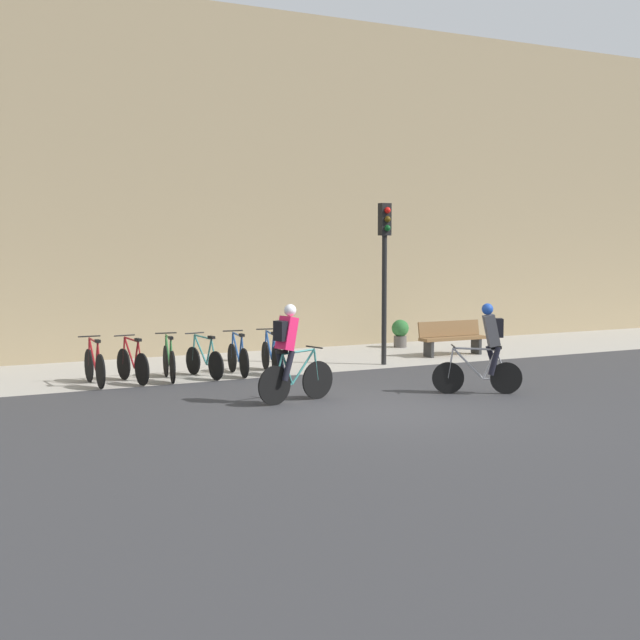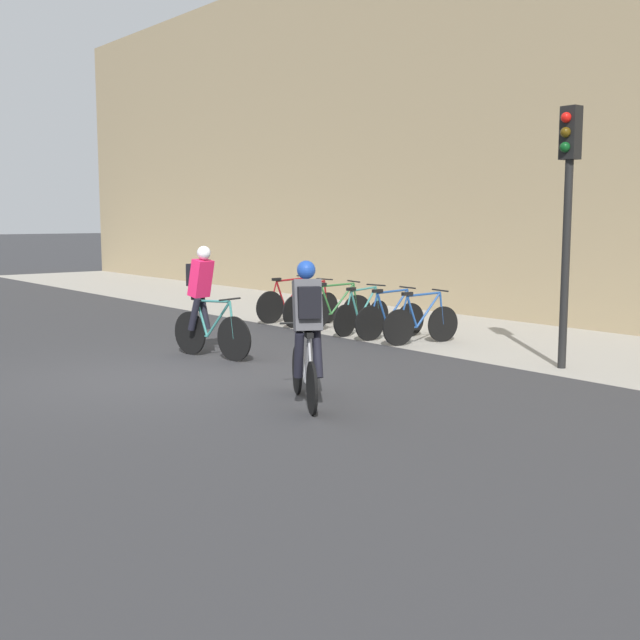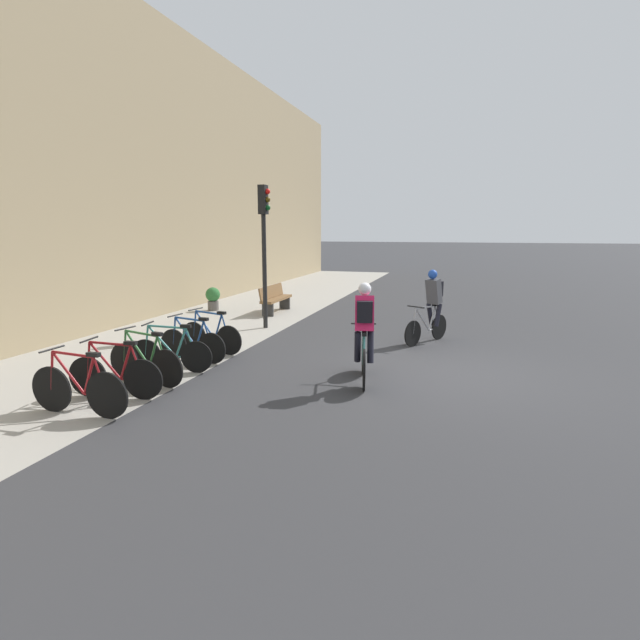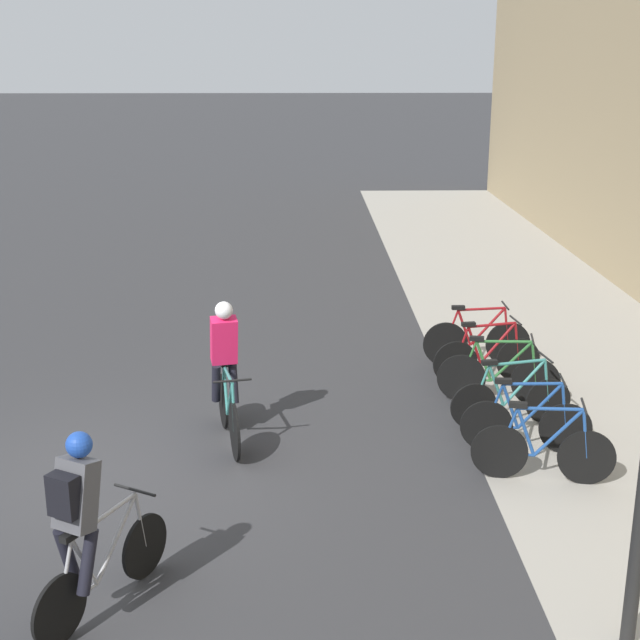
{
  "view_description": "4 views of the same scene",
  "coord_description": "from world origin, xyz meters",
  "px_view_note": "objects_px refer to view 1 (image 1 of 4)",
  "views": [
    {
      "loc": [
        -8.01,
        -12.95,
        2.86
      ],
      "look_at": [
        0.17,
        2.64,
        1.37
      ],
      "focal_mm": 50.0,
      "sensor_mm": 36.0,
      "label": 1
    },
    {
      "loc": [
        10.04,
        -5.23,
        2.25
      ],
      "look_at": [
        1.51,
        1.72,
        0.84
      ],
      "focal_mm": 45.0,
      "sensor_mm": 36.0,
      "label": 2
    },
    {
      "loc": [
        -9.39,
        -0.23,
        2.69
      ],
      "look_at": [
        -0.58,
        2.38,
        1.01
      ],
      "focal_mm": 28.0,
      "sensor_mm": 36.0,
      "label": 3
    },
    {
      "loc": [
        9.39,
        2.38,
        4.71
      ],
      "look_at": [
        -0.87,
        2.61,
        1.61
      ],
      "focal_mm": 50.0,
      "sensor_mm": 36.0,
      "label": 4
    }
  ],
  "objects_px": {
    "parked_bike_4": "(238,357)",
    "parked_bike_5": "(271,355)",
    "traffic_light_pole": "(385,254)",
    "bench": "(452,337)",
    "cyclist_grey": "(488,345)",
    "parked_bike_3": "(204,360)",
    "cyclist_pink": "(290,351)",
    "parked_bike_0": "(95,365)",
    "parked_bike_1": "(133,364)",
    "parked_bike_2": "(169,361)",
    "potted_plant": "(400,332)"
  },
  "relations": [
    {
      "from": "cyclist_grey",
      "to": "bench",
      "type": "height_order",
      "value": "cyclist_grey"
    },
    {
      "from": "parked_bike_5",
      "to": "bench",
      "type": "relative_size",
      "value": 0.85
    },
    {
      "from": "cyclist_pink",
      "to": "cyclist_grey",
      "type": "distance_m",
      "value": 3.89
    },
    {
      "from": "bench",
      "to": "potted_plant",
      "type": "height_order",
      "value": "bench"
    },
    {
      "from": "potted_plant",
      "to": "cyclist_pink",
      "type": "bearing_deg",
      "value": -135.31
    },
    {
      "from": "parked_bike_0",
      "to": "parked_bike_3",
      "type": "bearing_deg",
      "value": -0.04
    },
    {
      "from": "cyclist_pink",
      "to": "parked_bike_4",
      "type": "relative_size",
      "value": 1.13
    },
    {
      "from": "parked_bike_3",
      "to": "parked_bike_5",
      "type": "xyz_separation_m",
      "value": [
        1.57,
        0.0,
        0.01
      ]
    },
    {
      "from": "parked_bike_5",
      "to": "parked_bike_4",
      "type": "bearing_deg",
      "value": 180.0
    },
    {
      "from": "parked_bike_2",
      "to": "potted_plant",
      "type": "distance_m",
      "value": 8.12
    },
    {
      "from": "parked_bike_0",
      "to": "parked_bike_5",
      "type": "relative_size",
      "value": 1.05
    },
    {
      "from": "parked_bike_0",
      "to": "parked_bike_1",
      "type": "distance_m",
      "value": 0.79
    },
    {
      "from": "bench",
      "to": "traffic_light_pole",
      "type": "bearing_deg",
      "value": -164.01
    },
    {
      "from": "parked_bike_2",
      "to": "bench",
      "type": "xyz_separation_m",
      "value": [
        7.81,
        0.65,
        0.07
      ]
    },
    {
      "from": "cyclist_grey",
      "to": "potted_plant",
      "type": "distance_m",
      "value": 7.89
    },
    {
      "from": "potted_plant",
      "to": "cyclist_grey",
      "type": "bearing_deg",
      "value": -110.59
    },
    {
      "from": "cyclist_grey",
      "to": "traffic_light_pole",
      "type": "relative_size",
      "value": 0.46
    },
    {
      "from": "cyclist_pink",
      "to": "parked_bike_3",
      "type": "bearing_deg",
      "value": 94.26
    },
    {
      "from": "parked_bike_4",
      "to": "traffic_light_pole",
      "type": "height_order",
      "value": "traffic_light_pole"
    },
    {
      "from": "traffic_light_pole",
      "to": "bench",
      "type": "xyz_separation_m",
      "value": [
        2.5,
        0.72,
        -2.17
      ]
    },
    {
      "from": "cyclist_pink",
      "to": "parked_bike_0",
      "type": "xyz_separation_m",
      "value": [
        -2.64,
        3.68,
        -0.54
      ]
    },
    {
      "from": "cyclist_grey",
      "to": "parked_bike_3",
      "type": "relative_size",
      "value": 1.07
    },
    {
      "from": "traffic_light_pole",
      "to": "bench",
      "type": "distance_m",
      "value": 3.39
    },
    {
      "from": "bench",
      "to": "cyclist_pink",
      "type": "bearing_deg",
      "value": -147.31
    },
    {
      "from": "parked_bike_4",
      "to": "potted_plant",
      "type": "xyz_separation_m",
      "value": [
        6.05,
        2.81,
        0.05
      ]
    },
    {
      "from": "cyclist_pink",
      "to": "parked_bike_1",
      "type": "bearing_deg",
      "value": 116.71
    },
    {
      "from": "parked_bike_0",
      "to": "parked_bike_2",
      "type": "bearing_deg",
      "value": -0.02
    },
    {
      "from": "parked_bike_4",
      "to": "parked_bike_5",
      "type": "relative_size",
      "value": 1.0
    },
    {
      "from": "parked_bike_0",
      "to": "bench",
      "type": "distance_m",
      "value": 9.41
    },
    {
      "from": "parked_bike_1",
      "to": "parked_bike_4",
      "type": "distance_m",
      "value": 2.36
    },
    {
      "from": "cyclist_pink",
      "to": "parked_bike_0",
      "type": "distance_m",
      "value": 4.56
    },
    {
      "from": "bench",
      "to": "potted_plant",
      "type": "xyz_separation_m",
      "value": [
        -0.19,
        2.15,
        -0.04
      ]
    },
    {
      "from": "parked_bike_0",
      "to": "parked_bike_2",
      "type": "height_order",
      "value": "parked_bike_0"
    },
    {
      "from": "bench",
      "to": "potted_plant",
      "type": "distance_m",
      "value": 2.16
    },
    {
      "from": "cyclist_grey",
      "to": "parked_bike_3",
      "type": "xyz_separation_m",
      "value": [
        -4.06,
        4.56,
        -0.56
      ]
    },
    {
      "from": "cyclist_pink",
      "to": "potted_plant",
      "type": "xyz_separation_m",
      "value": [
        6.56,
        6.49,
        -0.51
      ]
    },
    {
      "from": "parked_bike_3",
      "to": "parked_bike_0",
      "type": "bearing_deg",
      "value": 179.96
    },
    {
      "from": "parked_bike_5",
      "to": "traffic_light_pole",
      "type": "xyz_separation_m",
      "value": [
        2.95,
        -0.06,
        2.26
      ]
    },
    {
      "from": "cyclist_grey",
      "to": "bench",
      "type": "xyz_separation_m",
      "value": [
        2.96,
        5.21,
        -0.47
      ]
    },
    {
      "from": "parked_bike_1",
      "to": "parked_bike_5",
      "type": "xyz_separation_m",
      "value": [
        3.15,
        -0.0,
        -0.01
      ]
    },
    {
      "from": "cyclist_grey",
      "to": "parked_bike_3",
      "type": "height_order",
      "value": "cyclist_grey"
    },
    {
      "from": "cyclist_pink",
      "to": "parked_bike_3",
      "type": "height_order",
      "value": "cyclist_pink"
    },
    {
      "from": "parked_bike_4",
      "to": "traffic_light_pole",
      "type": "bearing_deg",
      "value": -0.98
    },
    {
      "from": "parked_bike_2",
      "to": "parked_bike_3",
      "type": "bearing_deg",
      "value": -0.08
    },
    {
      "from": "parked_bike_2",
      "to": "parked_bike_3",
      "type": "relative_size",
      "value": 1.03
    },
    {
      "from": "parked_bike_0",
      "to": "bench",
      "type": "relative_size",
      "value": 0.89
    },
    {
      "from": "cyclist_grey",
      "to": "parked_bike_1",
      "type": "height_order",
      "value": "cyclist_grey"
    },
    {
      "from": "parked_bike_0",
      "to": "parked_bike_1",
      "type": "height_order",
      "value": "parked_bike_0"
    },
    {
      "from": "parked_bike_0",
      "to": "parked_bike_5",
      "type": "distance_m",
      "value": 3.94
    },
    {
      "from": "parked_bike_2",
      "to": "traffic_light_pole",
      "type": "bearing_deg",
      "value": -0.69
    }
  ]
}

